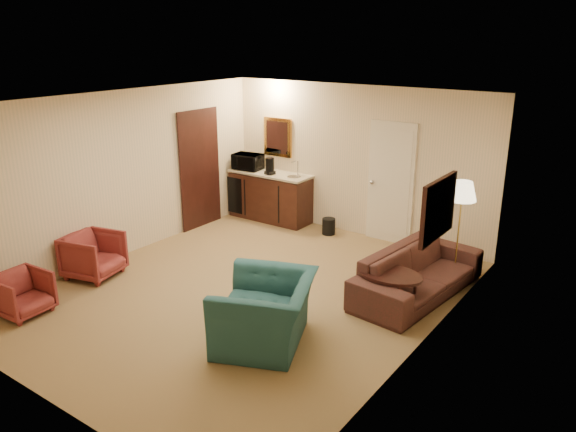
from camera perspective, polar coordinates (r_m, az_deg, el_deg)
name	(u,v)px	position (r m, az deg, el deg)	size (l,w,h in m)	color
ground	(247,292)	(7.86, -4.19, -7.66)	(6.00, 6.00, 0.00)	#99814E
room_walls	(274,159)	(7.93, -1.47, 5.76)	(5.02, 6.01, 2.61)	beige
wetbar_cabinet	(270,196)	(10.65, -1.82, 2.04)	(1.64, 0.58, 0.92)	#381A11
sofa	(419,265)	(7.79, 13.15, -4.89)	(2.21, 0.65, 0.87)	black
teal_armchair	(265,301)	(6.43, -2.33, -8.66)	(1.19, 0.77, 1.04)	#1E4B4A
rose_chair_near	(93,253)	(8.65, -19.16, -3.58)	(0.70, 0.66, 0.72)	maroon
rose_chair_far	(22,292)	(7.88, -25.40, -6.97)	(0.60, 0.56, 0.61)	maroon
coffee_table	(388,291)	(7.40, 10.10, -7.48)	(0.88, 0.60, 0.51)	black
floor_lamp	(458,232)	(8.27, 16.92, -1.54)	(0.39, 0.39, 1.49)	gold
waste_bin	(329,226)	(9.97, 4.16, -1.05)	(0.23, 0.23, 0.29)	black
microwave	(248,160)	(10.76, -4.12, 5.70)	(0.54, 0.30, 0.37)	black
coffee_maker	(270,166)	(10.37, -1.86, 5.09)	(0.16, 0.16, 0.31)	black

